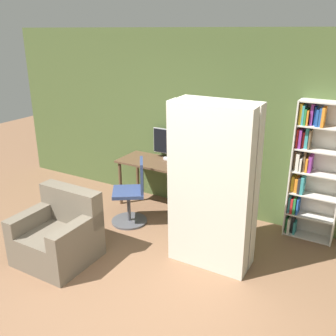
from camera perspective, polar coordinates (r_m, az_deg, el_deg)
ground_plane at (r=4.02m, az=-7.30°, el=-21.48°), size 16.00×16.00×0.00m
wall_back at (r=5.51m, az=8.86°, el=6.27°), size 8.00×0.06×2.70m
desk at (r=5.82m, az=-1.42°, el=-0.00°), size 1.26×0.61×0.75m
monitor at (r=5.84m, az=0.13°, el=3.83°), size 0.55×0.18×0.48m
office_chair at (r=5.43m, az=-5.47°, el=-4.48°), size 0.61×0.61×0.96m
bookshelf at (r=5.20m, az=21.03°, el=-0.10°), size 0.63×0.26×1.86m
mattress_near at (r=4.19m, az=6.30°, el=-3.49°), size 0.95×0.25×1.97m
mattress_far at (r=4.39m, az=7.57°, el=-2.37°), size 0.95×0.25×1.97m
armchair at (r=4.82m, az=-16.19°, el=-9.71°), size 0.85×0.80×0.85m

